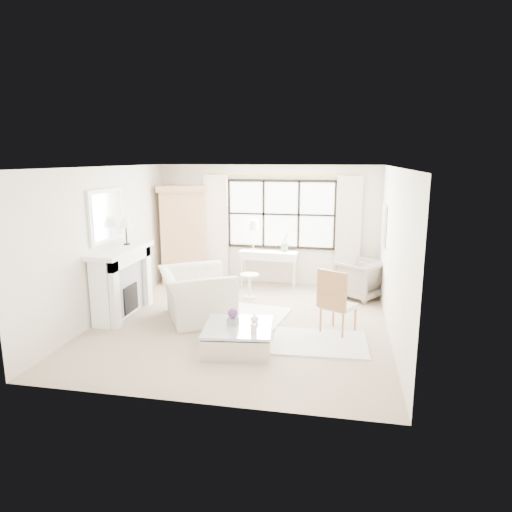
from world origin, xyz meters
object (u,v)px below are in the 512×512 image
(armoire, at_px, (183,233))
(console_table, at_px, (269,268))
(coffee_table, at_px, (238,338))
(club_armchair, at_px, (197,295))

(armoire, relative_size, console_table, 1.68)
(armoire, relative_size, coffee_table, 2.01)
(coffee_table, bearing_deg, club_armchair, 124.52)
(armoire, height_order, console_table, armoire)
(armoire, xyz_separation_m, console_table, (2.01, -0.00, -0.74))
(armoire, height_order, club_armchair, armoire)
(console_table, xyz_separation_m, club_armchair, (-0.90, -2.44, 0.05))
(console_table, bearing_deg, coffee_table, -82.59)
(club_armchair, xyz_separation_m, coffee_table, (1.04, -1.18, -0.27))
(armoire, height_order, coffee_table, armoire)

